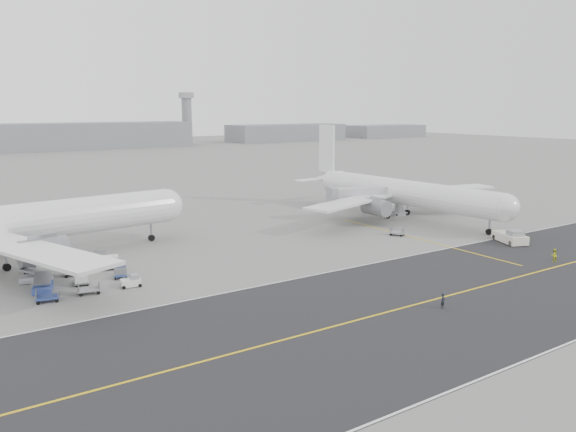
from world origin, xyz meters
TOP-DOWN VIEW (x-y plane):
  - ground at (0.00, 0.00)m, footprint 700.00×700.00m
  - taxiway at (5.02, -17.98)m, footprint 220.00×59.00m
  - horizon_buildings at (30.00, 260.00)m, footprint 520.00×28.00m
  - control_tower at (100.00, 265.00)m, footprint 7.00×7.00m
  - airliner_b at (41.35, 21.52)m, footprint 52.33×53.06m
  - pushback_tug at (40.77, -5.37)m, footprint 5.17×8.30m
  - jet_bridge at (35.56, 24.75)m, footprint 17.45×7.49m
  - gse_cluster at (-24.75, 13.47)m, footprint 20.66×23.93m
  - stray_dolly at (28.79, 9.07)m, footprint 2.44×2.84m
  - ground_crew_a at (7.07, -20.51)m, footprint 0.75×0.59m
  - ground_crew_b at (35.81, -16.15)m, footprint 1.13×0.99m

SIDE VIEW (x-z plane):
  - ground at x=0.00m, z-range 0.00..0.00m
  - horizon_buildings at x=30.00m, z-range -14.00..14.00m
  - gse_cluster at x=-24.75m, z-range -1.00..1.00m
  - stray_dolly at x=28.79m, z-range -0.75..0.75m
  - taxiway at x=5.02m, z-range -0.01..0.03m
  - ground_crew_a at x=7.07m, z-range 0.00..1.79m
  - pushback_tug at x=40.77m, z-range -0.21..2.17m
  - ground_crew_b at x=35.81m, z-range 0.00..1.96m
  - jet_bridge at x=35.56m, z-range 1.29..7.82m
  - airliner_b at x=41.35m, z-range -3.87..14.42m
  - control_tower at x=100.00m, z-range 0.63..31.88m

